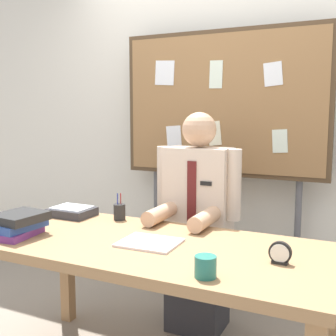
{
  "coord_description": "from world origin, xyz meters",
  "views": [
    {
      "loc": [
        0.95,
        -1.78,
        1.38
      ],
      "look_at": [
        0.0,
        0.19,
        1.09
      ],
      "focal_mm": 45.06,
      "sensor_mm": 36.0,
      "label": 1
    }
  ],
  "objects_px": {
    "person": "(198,231)",
    "book_stack": "(19,224)",
    "pen_holder": "(120,212)",
    "paper_tray": "(72,211)",
    "desk": "(152,259)",
    "coffee_mug": "(205,267)",
    "bulletin_board": "(222,108)",
    "desk_clock": "(280,254)",
    "open_notebook": "(149,243)"
  },
  "relations": [
    {
      "from": "desk",
      "to": "coffee_mug",
      "type": "xyz_separation_m",
      "value": [
        0.4,
        -0.3,
        0.13
      ]
    },
    {
      "from": "bulletin_board",
      "to": "paper_tray",
      "type": "distance_m",
      "value": 1.24
    },
    {
      "from": "desk",
      "to": "pen_holder",
      "type": "bearing_deg",
      "value": 140.71
    },
    {
      "from": "book_stack",
      "to": "open_notebook",
      "type": "xyz_separation_m",
      "value": [
        0.68,
        0.18,
        -0.06
      ]
    },
    {
      "from": "desk",
      "to": "paper_tray",
      "type": "relative_size",
      "value": 6.76
    },
    {
      "from": "paper_tray",
      "to": "coffee_mug",
      "type": "bearing_deg",
      "value": -27.14
    },
    {
      "from": "desk",
      "to": "book_stack",
      "type": "distance_m",
      "value": 0.72
    },
    {
      "from": "book_stack",
      "to": "desk_clock",
      "type": "bearing_deg",
      "value": 7.87
    },
    {
      "from": "book_stack",
      "to": "coffee_mug",
      "type": "bearing_deg",
      "value": -5.2
    },
    {
      "from": "coffee_mug",
      "to": "open_notebook",
      "type": "bearing_deg",
      "value": 145.18
    },
    {
      "from": "pen_holder",
      "to": "paper_tray",
      "type": "relative_size",
      "value": 0.62
    },
    {
      "from": "coffee_mug",
      "to": "pen_holder",
      "type": "xyz_separation_m",
      "value": [
        -0.78,
        0.61,
        0.01
      ]
    },
    {
      "from": "desk",
      "to": "book_stack",
      "type": "bearing_deg",
      "value": -163.67
    },
    {
      "from": "person",
      "to": "book_stack",
      "type": "relative_size",
      "value": 4.89
    },
    {
      "from": "book_stack",
      "to": "open_notebook",
      "type": "height_order",
      "value": "book_stack"
    },
    {
      "from": "person",
      "to": "pen_holder",
      "type": "height_order",
      "value": "person"
    },
    {
      "from": "person",
      "to": "open_notebook",
      "type": "bearing_deg",
      "value": -90.06
    },
    {
      "from": "book_stack",
      "to": "pen_holder",
      "type": "bearing_deg",
      "value": 60.13
    },
    {
      "from": "desk_clock",
      "to": "pen_holder",
      "type": "distance_m",
      "value": 1.06
    },
    {
      "from": "desk",
      "to": "open_notebook",
      "type": "bearing_deg",
      "value": -91.81
    },
    {
      "from": "person",
      "to": "pen_holder",
      "type": "bearing_deg",
      "value": -141.61
    },
    {
      "from": "desk",
      "to": "desk_clock",
      "type": "height_order",
      "value": "desk_clock"
    },
    {
      "from": "bulletin_board",
      "to": "paper_tray",
      "type": "xyz_separation_m",
      "value": [
        -0.7,
        -0.79,
        -0.64
      ]
    },
    {
      "from": "desk",
      "to": "book_stack",
      "type": "xyz_separation_m",
      "value": [
        -0.68,
        -0.2,
        0.15
      ]
    },
    {
      "from": "desk",
      "to": "bulletin_board",
      "type": "xyz_separation_m",
      "value": [
        -0.0,
        1.06,
        0.76
      ]
    },
    {
      "from": "desk",
      "to": "paper_tray",
      "type": "bearing_deg",
      "value": 159.2
    },
    {
      "from": "person",
      "to": "paper_tray",
      "type": "height_order",
      "value": "person"
    },
    {
      "from": "book_stack",
      "to": "pen_holder",
      "type": "distance_m",
      "value": 0.59
    },
    {
      "from": "desk",
      "to": "person",
      "type": "xyz_separation_m",
      "value": [
        0.0,
        0.62,
        -0.01
      ]
    },
    {
      "from": "open_notebook",
      "to": "book_stack",
      "type": "bearing_deg",
      "value": -165.23
    },
    {
      "from": "bulletin_board",
      "to": "coffee_mug",
      "type": "xyz_separation_m",
      "value": [
        0.4,
        -1.35,
        -0.63
      ]
    },
    {
      "from": "bulletin_board",
      "to": "person",
      "type": "bearing_deg",
      "value": -89.97
    },
    {
      "from": "person",
      "to": "open_notebook",
      "type": "xyz_separation_m",
      "value": [
        -0.0,
        -0.64,
        0.1
      ]
    },
    {
      "from": "book_stack",
      "to": "desk_clock",
      "type": "height_order",
      "value": "book_stack"
    },
    {
      "from": "pen_holder",
      "to": "desk",
      "type": "bearing_deg",
      "value": -39.29
    },
    {
      "from": "desk",
      "to": "book_stack",
      "type": "height_order",
      "value": "book_stack"
    },
    {
      "from": "open_notebook",
      "to": "coffee_mug",
      "type": "relative_size",
      "value": 3.27
    },
    {
      "from": "bulletin_board",
      "to": "book_stack",
      "type": "xyz_separation_m",
      "value": [
        -0.68,
        -1.26,
        -0.61
      ]
    },
    {
      "from": "desk_clock",
      "to": "paper_tray",
      "type": "xyz_separation_m",
      "value": [
        -1.33,
        0.28,
        -0.02
      ]
    },
    {
      "from": "bulletin_board",
      "to": "open_notebook",
      "type": "relative_size",
      "value": 6.84
    },
    {
      "from": "person",
      "to": "bulletin_board",
      "type": "distance_m",
      "value": 0.89
    },
    {
      "from": "desk_clock",
      "to": "pen_holder",
      "type": "height_order",
      "value": "pen_holder"
    },
    {
      "from": "coffee_mug",
      "to": "pen_holder",
      "type": "distance_m",
      "value": 0.99
    },
    {
      "from": "person",
      "to": "book_stack",
      "type": "height_order",
      "value": "person"
    },
    {
      "from": "desk",
      "to": "coffee_mug",
      "type": "relative_size",
      "value": 20.19
    },
    {
      "from": "bulletin_board",
      "to": "desk_clock",
      "type": "height_order",
      "value": "bulletin_board"
    },
    {
      "from": "pen_holder",
      "to": "bulletin_board",
      "type": "bearing_deg",
      "value": 62.82
    },
    {
      "from": "person",
      "to": "pen_holder",
      "type": "relative_size",
      "value": 8.65
    },
    {
      "from": "open_notebook",
      "to": "desk_clock",
      "type": "distance_m",
      "value": 0.63
    },
    {
      "from": "coffee_mug",
      "to": "pen_holder",
      "type": "relative_size",
      "value": 0.54
    }
  ]
}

